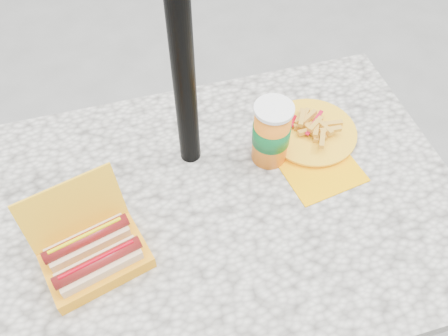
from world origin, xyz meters
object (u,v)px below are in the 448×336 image
object	(u,v)px
hotdog_box	(94,254)
soda_cup	(271,133)
umbrella_pole	(181,41)
fries_plate	(312,134)

from	to	relation	value
hotdog_box	soda_cup	world-z (taller)	soda_cup
umbrella_pole	fries_plate	world-z (taller)	umbrella_pole
umbrella_pole	soda_cup	world-z (taller)	umbrella_pole
soda_cup	hotdog_box	bearing A→B (deg)	-158.80
fries_plate	soda_cup	distance (m)	0.15
hotdog_box	fries_plate	world-z (taller)	hotdog_box
umbrella_pole	soda_cup	distance (m)	0.33
soda_cup	umbrella_pole	bearing A→B (deg)	162.51
hotdog_box	soda_cup	size ratio (longest dim) A/B	1.43
umbrella_pole	fries_plate	size ratio (longest dim) A/B	6.81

